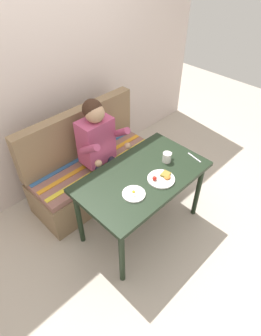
% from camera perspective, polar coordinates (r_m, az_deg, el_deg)
% --- Properties ---
extents(ground_plane, '(8.00, 8.00, 0.00)m').
position_cam_1_polar(ground_plane, '(3.04, 2.04, -11.58)').
color(ground_plane, '#B9AC9C').
extents(back_wall, '(4.40, 0.10, 2.60)m').
position_cam_1_polar(back_wall, '(3.06, -15.81, 18.28)').
color(back_wall, beige).
rests_on(back_wall, ground).
extents(table, '(1.20, 0.70, 0.73)m').
position_cam_1_polar(table, '(2.55, 2.38, -2.79)').
color(table, black).
rests_on(table, ground).
extents(couch, '(1.44, 0.56, 1.00)m').
position_cam_1_polar(couch, '(3.20, -7.81, -0.09)').
color(couch, '#83684B').
rests_on(couch, ground).
extents(person, '(0.45, 0.61, 1.21)m').
position_cam_1_polar(person, '(2.84, -6.07, 4.64)').
color(person, '#B2456D').
rests_on(person, ground).
extents(plate_breakfast, '(0.24, 0.24, 0.05)m').
position_cam_1_polar(plate_breakfast, '(2.46, 6.32, -2.13)').
color(plate_breakfast, white).
rests_on(plate_breakfast, table).
extents(plate_eggs, '(0.19, 0.19, 0.04)m').
position_cam_1_polar(plate_eggs, '(2.32, 0.67, -5.25)').
color(plate_eggs, white).
rests_on(plate_eggs, table).
extents(coffee_mug, '(0.12, 0.08, 0.09)m').
position_cam_1_polar(coffee_mug, '(2.63, 7.44, 2.24)').
color(coffee_mug, white).
rests_on(coffee_mug, table).
extents(fork, '(0.05, 0.17, 0.00)m').
position_cam_1_polar(fork, '(2.75, 12.83, 2.10)').
color(fork, silver).
rests_on(fork, table).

